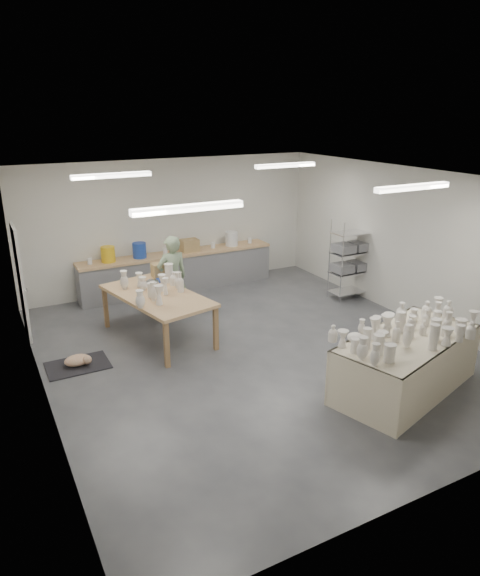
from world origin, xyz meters
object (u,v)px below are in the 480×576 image
work_table (156,291)px  red_stool (169,302)px  drying_table (406,361)px  potter (172,278)px

work_table → red_stool: 1.23m
work_table → drying_table: bearing=-66.4°
potter → red_stool: size_ratio=5.13×
work_table → red_stool: work_table is taller
drying_table → red_stool: drying_table is taller
drying_table → red_stool: (-2.09, 4.54, -0.21)m
work_table → potter: bearing=36.9°
work_table → red_stool: (0.55, 0.91, -0.62)m
work_table → potter: potter is taller
drying_table → work_table: work_table is taller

